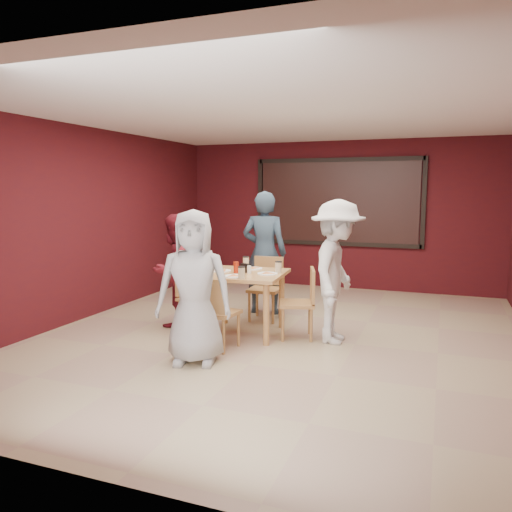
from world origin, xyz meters
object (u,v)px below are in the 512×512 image
at_px(chair_right, 303,299).
at_px(diner_left, 175,270).
at_px(diner_front, 194,287).
at_px(chair_left, 193,293).
at_px(diner_back, 264,253).
at_px(chair_front, 215,309).
at_px(dining_table, 244,280).
at_px(diner_right, 337,272).
at_px(chair_back, 266,284).

xyz_separation_m(chair_right, diner_left, (-1.83, -0.03, 0.27)).
bearing_deg(diner_front, chair_left, 102.26).
bearing_deg(diner_left, diner_back, 152.12).
distance_m(chair_front, diner_back, 1.96).
relative_size(dining_table, diner_right, 0.63).
xyz_separation_m(dining_table, diner_right, (1.21, 0.07, 0.18)).
bearing_deg(diner_right, chair_left, 92.71).
xyz_separation_m(chair_right, diner_front, (-0.86, -1.30, 0.33)).
height_order(chair_front, diner_front, diner_front).
bearing_deg(diner_back, diner_left, 43.06).
bearing_deg(chair_front, diner_front, -93.54).
bearing_deg(chair_front, chair_left, 133.54).
bearing_deg(chair_back, diner_back, 114.56).
xyz_separation_m(diner_front, diner_right, (1.30, 1.29, 0.04)).
xyz_separation_m(diner_back, diner_left, (-0.93, -1.10, -0.16)).
relative_size(diner_front, diner_left, 1.08).
bearing_deg(dining_table, diner_front, -94.09).
bearing_deg(dining_table, chair_back, 88.43).
bearing_deg(chair_front, diner_left, 141.19).
distance_m(diner_front, diner_right, 1.83).
relative_size(chair_right, diner_front, 0.54).
xyz_separation_m(chair_front, diner_front, (-0.03, -0.47, 0.35)).
height_order(chair_front, diner_back, diner_back).
xyz_separation_m(dining_table, chair_right, (0.78, 0.08, -0.20)).
relative_size(chair_back, diner_back, 0.49).
bearing_deg(diner_back, dining_table, 89.44).
distance_m(chair_right, diner_left, 1.85).
xyz_separation_m(chair_back, chair_left, (-0.75, -0.88, -0.02)).
distance_m(dining_table, chair_back, 0.85).
bearing_deg(diner_left, chair_right, 103.08).
height_order(chair_right, diner_left, diner_left).
height_order(chair_back, chair_right, chair_back).
relative_size(diner_back, diner_right, 1.05).
height_order(dining_table, chair_left, dining_table).
xyz_separation_m(chair_front, diner_back, (-0.07, 1.91, 0.44)).
distance_m(chair_front, diner_left, 1.31).
bearing_deg(diner_front, chair_front, 70.07).
bearing_deg(chair_left, diner_right, 3.68).
bearing_deg(diner_right, dining_table, 92.38).
bearing_deg(diner_left, chair_left, 85.20).
relative_size(chair_left, diner_right, 0.50).
bearing_deg(chair_front, chair_back, 87.06).
bearing_deg(diner_back, chair_front, 85.18).
height_order(chair_right, diner_back, diner_back).
bearing_deg(dining_table, diner_back, 96.34).
bearing_deg(dining_table, chair_left, -175.78).
height_order(chair_front, chair_back, chair_back).
height_order(chair_front, chair_left, chair_left).
bearing_deg(chair_left, chair_front, -46.46).
xyz_separation_m(chair_front, chair_back, (0.08, 1.58, 0.02)).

